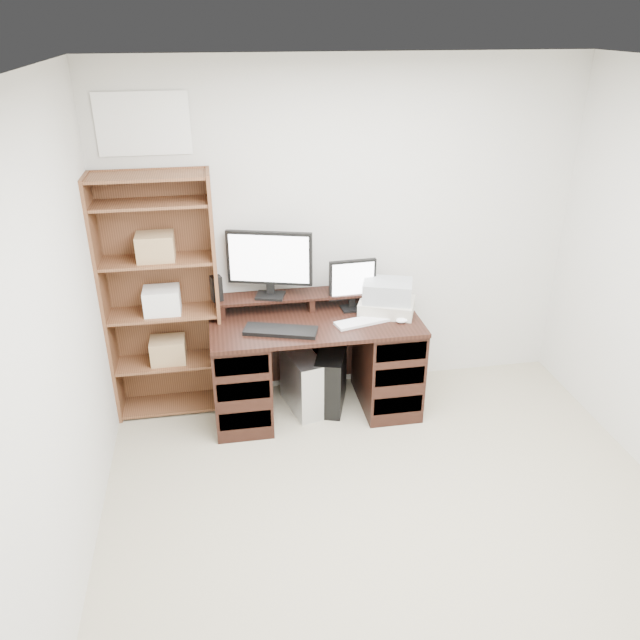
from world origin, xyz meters
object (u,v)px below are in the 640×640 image
object	(u,v)px
monitor_small	(352,283)
tower_silver	(303,381)
desk	(315,363)
bookshelf	(162,297)
monitor_wide	(269,261)
tower_black	(331,378)
printer	(387,306)

from	to	relation	value
monitor_small	tower_silver	world-z (taller)	monitor_small
tower_silver	desk	bearing A→B (deg)	-26.93
desk	bookshelf	distance (m)	1.21
tower_silver	monitor_small	bearing A→B (deg)	3.02
desk	tower_silver	bearing A→B (deg)	167.06
monitor_wide	monitor_small	bearing A→B (deg)	10.07
monitor_small	tower_black	size ratio (longest dim) A/B	0.77
tower_silver	tower_black	size ratio (longest dim) A/B	0.92
tower_black	tower_silver	bearing A→B (deg)	-160.37
monitor_small	tower_black	bearing A→B (deg)	-150.79
monitor_wide	printer	xyz separation A→B (m)	(0.83, -0.18, -0.34)
desk	tower_black	size ratio (longest dim) A/B	3.02
monitor_wide	printer	bearing A→B (deg)	4.36
desk	monitor_small	world-z (taller)	monitor_small
monitor_wide	printer	distance (m)	0.91
monitor_wide	monitor_small	xyz separation A→B (m)	(0.59, -0.06, -0.18)
desk	printer	distance (m)	0.68
monitor_wide	tower_black	distance (m)	1.02
desk	monitor_small	bearing A→B (deg)	25.07
desk	bookshelf	size ratio (longest dim) A/B	0.83
printer	bookshelf	distance (m)	1.62
printer	tower_silver	bearing A→B (deg)	-156.77
desk	printer	world-z (taller)	printer
desk	bookshelf	world-z (taller)	bookshelf
tower_black	bookshelf	distance (m)	1.39
monitor_wide	bookshelf	size ratio (longest dim) A/B	0.33
desk	monitor_wide	world-z (taller)	monitor_wide
bookshelf	monitor_small	bearing A→B (deg)	-2.99
desk	bookshelf	bearing A→B (deg)	168.69
desk	tower_silver	size ratio (longest dim) A/B	3.29
printer	tower_silver	world-z (taller)	printer
monitor_small	bookshelf	world-z (taller)	bookshelf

